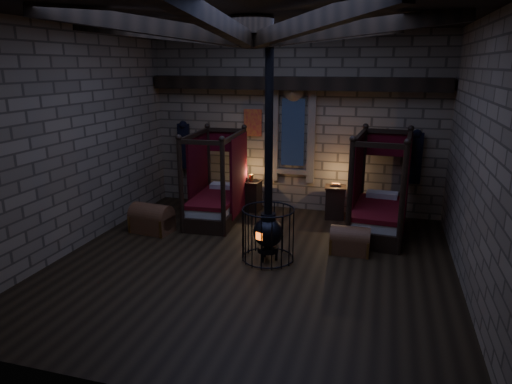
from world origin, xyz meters
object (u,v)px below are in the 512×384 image
(bed_left, at_px, (217,199))
(trunk_left, at_px, (152,219))
(stove, at_px, (268,229))
(bed_right, at_px, (379,210))
(trunk_right, at_px, (350,241))

(bed_left, relative_size, trunk_left, 2.17)
(bed_left, xyz_separation_m, stove, (1.70, -1.86, 0.11))
(bed_left, xyz_separation_m, trunk_left, (-1.05, -1.14, -0.22))
(bed_left, bearing_deg, trunk_left, -136.33)
(bed_right, xyz_separation_m, stove, (-1.90, -1.97, 0.08))
(bed_right, relative_size, trunk_left, 2.28)
(bed_left, height_order, bed_right, bed_right)
(bed_left, bearing_deg, bed_right, -1.77)
(bed_left, distance_m, stove, 2.53)
(bed_left, xyz_separation_m, bed_right, (3.60, 0.11, 0.02))
(bed_right, relative_size, trunk_right, 2.84)
(bed_right, bearing_deg, trunk_right, -107.25)
(trunk_right, distance_m, stove, 1.64)
(bed_left, bearing_deg, stove, -51.06)
(bed_left, distance_m, trunk_left, 1.56)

